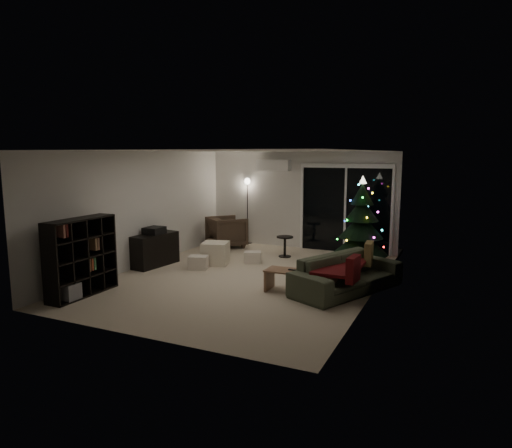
% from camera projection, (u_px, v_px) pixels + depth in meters
% --- Properties ---
extents(room, '(6.50, 7.51, 2.60)m').
position_uv_depth(room, '(293.00, 219.00, 10.08)').
color(room, beige).
rests_on(room, ground).
extents(bookshelf, '(0.74, 1.40, 1.36)m').
position_uv_depth(bookshelf, '(74.00, 256.00, 7.94)').
color(bookshelf, black).
rests_on(bookshelf, floor).
extents(media_cabinet, '(0.55, 1.18, 0.71)m').
position_uv_depth(media_cabinet, '(155.00, 250.00, 10.02)').
color(media_cabinet, black).
rests_on(media_cabinet, floor).
extents(stereo, '(0.36, 0.43, 0.15)m').
position_uv_depth(stereo, '(154.00, 230.00, 9.96)').
color(stereo, black).
rests_on(stereo, media_cabinet).
extents(armchair, '(1.24, 1.24, 0.81)m').
position_uv_depth(armchair, '(227.00, 232.00, 12.00)').
color(armchair, '#3B2C25').
rests_on(armchair, floor).
extents(ottoman, '(0.68, 0.68, 0.50)m').
position_uv_depth(ottoman, '(216.00, 253.00, 10.18)').
color(ottoman, beige).
rests_on(ottoman, floor).
extents(cardboard_box_a, '(0.47, 0.41, 0.28)m').
position_uv_depth(cardboard_box_a, '(198.00, 262.00, 9.76)').
color(cardboard_box_a, white).
rests_on(cardboard_box_a, floor).
extents(cardboard_box_b, '(0.45, 0.40, 0.26)m').
position_uv_depth(cardboard_box_b, '(253.00, 257.00, 10.30)').
color(cardboard_box_b, white).
rests_on(cardboard_box_b, floor).
extents(side_table, '(0.41, 0.41, 0.50)m').
position_uv_depth(side_table, '(285.00, 247.00, 10.90)').
color(side_table, black).
rests_on(side_table, floor).
extents(floor_lamp, '(0.28, 0.28, 1.73)m').
position_uv_depth(floor_lamp, '(248.00, 212.00, 12.50)').
color(floor_lamp, black).
rests_on(floor_lamp, floor).
extents(sofa, '(1.73, 2.39, 0.65)m').
position_uv_depth(sofa, '(347.00, 274.00, 8.14)').
color(sofa, '#3F4535').
rests_on(sofa, floor).
extents(sofa_throw, '(0.70, 1.60, 0.05)m').
position_uv_depth(sofa_throw, '(342.00, 265.00, 8.16)').
color(sofa_throw, '#64070E').
rests_on(sofa_throw, sofa).
extents(cushion_a, '(0.17, 0.44, 0.43)m').
position_uv_depth(cushion_a, '(369.00, 253.00, 8.58)').
color(cushion_a, brown).
rests_on(cushion_a, sofa).
extents(cushion_b, '(0.16, 0.44, 0.43)m').
position_uv_depth(cushion_b, '(353.00, 269.00, 7.42)').
color(cushion_b, '#64070E').
rests_on(cushion_b, sofa).
extents(coffee_table, '(1.27, 0.47, 0.40)m').
position_uv_depth(coffee_table, '(301.00, 282.00, 8.05)').
color(coffee_table, '#855D44').
rests_on(coffee_table, floor).
extents(remote_a, '(0.16, 0.05, 0.02)m').
position_uv_depth(remote_a, '(293.00, 270.00, 8.08)').
color(remote_a, black).
rests_on(remote_a, coffee_table).
extents(remote_b, '(0.15, 0.09, 0.02)m').
position_uv_depth(remote_b, '(307.00, 271.00, 8.02)').
color(remote_b, slate).
rests_on(remote_b, coffee_table).
extents(christmas_tree, '(1.40, 1.40, 1.96)m').
position_uv_depth(christmas_tree, '(361.00, 220.00, 10.12)').
color(christmas_tree, black).
rests_on(christmas_tree, floor).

